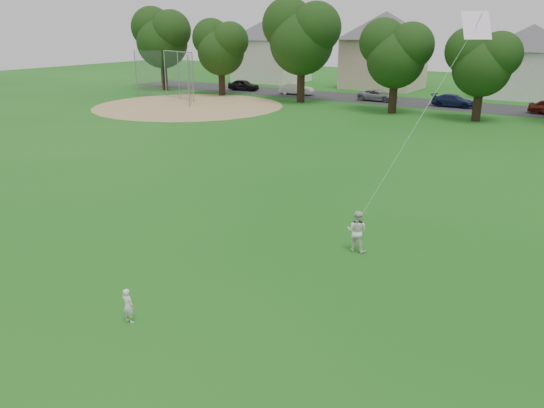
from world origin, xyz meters
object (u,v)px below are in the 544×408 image
Objects in this scene: older_boy at (357,231)px; kite at (412,132)px; toddler at (128,305)px; baseball_backstop at (174,76)px.

older_boy is 0.21× the size of kite.
kite reaches higher than toddler.
baseball_backstop is (-33.24, 25.12, -1.82)m from kite.
toddler is 9.90m from kite.
kite is at bearing -166.48° from older_boy.
baseball_backstop reaches higher than older_boy.
older_boy is at bearing -38.88° from baseball_backstop.
kite reaches higher than baseball_backstop.
toddler is 0.66× the size of older_boy.
toddler is 0.09× the size of baseball_backstop.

